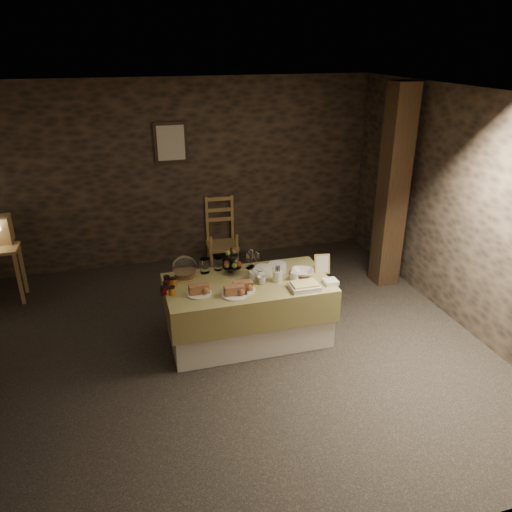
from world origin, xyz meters
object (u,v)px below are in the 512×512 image
object	(u,v)px
timber_column	(393,189)
fruit_stand	(232,263)
chair	(221,233)
buffet_table	(248,306)

from	to	relation	value
timber_column	fruit_stand	distance (m)	2.39
timber_column	chair	bearing A→B (deg)	145.87
buffet_table	fruit_stand	bearing A→B (deg)	113.86
buffet_table	chair	size ratio (longest dim) A/B	2.37
timber_column	fruit_stand	xyz separation A→B (m)	(-2.25, -0.63, -0.49)
chair	timber_column	world-z (taller)	timber_column
buffet_table	chair	bearing A→B (deg)	85.45
fruit_stand	timber_column	bearing A→B (deg)	15.55
chair	timber_column	bearing A→B (deg)	-30.98
timber_column	fruit_stand	size ratio (longest dim) A/B	8.67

